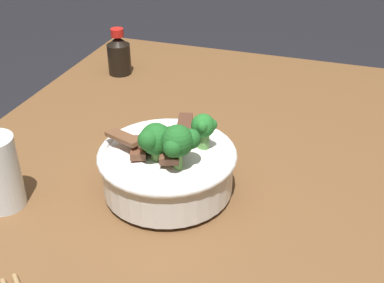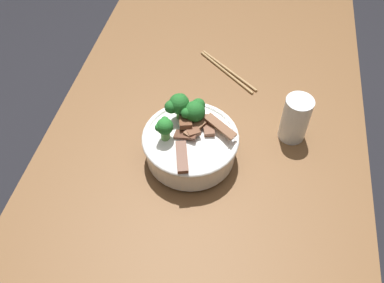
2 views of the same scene
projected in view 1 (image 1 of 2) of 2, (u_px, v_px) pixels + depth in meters
dining_table at (140, 265)px, 0.78m from camera, size 1.42×0.76×0.78m
rice_bowl at (168, 163)px, 0.75m from camera, size 0.21×0.21×0.15m
soy_sauce_bottle at (119, 54)px, 1.16m from camera, size 0.05×0.05×0.11m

